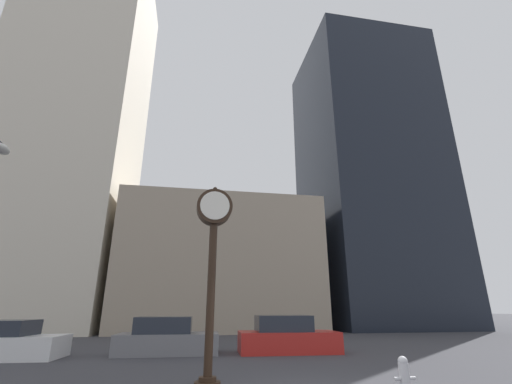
{
  "coord_description": "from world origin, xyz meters",
  "views": [
    {
      "loc": [
        -2.57,
        -7.07,
        1.73
      ],
      "look_at": [
        0.7,
        10.8,
        7.92
      ],
      "focal_mm": 24.0,
      "sensor_mm": 36.0,
      "label": 1
    }
  ],
  "objects_px": {
    "car_red": "(287,337)",
    "street_clock": "(213,244)",
    "car_white": "(0,343)",
    "car_grey": "(167,338)",
    "fire_hydrant_near": "(405,376)"
  },
  "relations": [
    {
      "from": "car_white",
      "to": "car_red",
      "type": "relative_size",
      "value": 1.03
    },
    {
      "from": "car_white",
      "to": "fire_hydrant_near",
      "type": "bearing_deg",
      "value": -31.37
    },
    {
      "from": "street_clock",
      "to": "car_red",
      "type": "xyz_separation_m",
      "value": [
        3.53,
        5.9,
        -2.73
      ]
    },
    {
      "from": "street_clock",
      "to": "car_red",
      "type": "height_order",
      "value": "street_clock"
    },
    {
      "from": "car_white",
      "to": "car_grey",
      "type": "bearing_deg",
      "value": 6.98
    },
    {
      "from": "car_white",
      "to": "car_red",
      "type": "xyz_separation_m",
      "value": [
        10.71,
        -0.0,
        0.05
      ]
    },
    {
      "from": "street_clock",
      "to": "car_white",
      "type": "relative_size",
      "value": 1.15
    },
    {
      "from": "street_clock",
      "to": "car_white",
      "type": "bearing_deg",
      "value": 140.58
    },
    {
      "from": "street_clock",
      "to": "car_grey",
      "type": "distance_m",
      "value": 7.01
    },
    {
      "from": "car_red",
      "to": "car_grey",
      "type": "bearing_deg",
      "value": 178.39
    },
    {
      "from": "street_clock",
      "to": "car_red",
      "type": "bearing_deg",
      "value": 59.14
    },
    {
      "from": "fire_hydrant_near",
      "to": "car_white",
      "type": "bearing_deg",
      "value": 145.52
    },
    {
      "from": "car_red",
      "to": "street_clock",
      "type": "bearing_deg",
      "value": -117.8
    },
    {
      "from": "fire_hydrant_near",
      "to": "car_grey",
      "type": "bearing_deg",
      "value": 123.35
    },
    {
      "from": "street_clock",
      "to": "fire_hydrant_near",
      "type": "relative_size",
      "value": 6.3
    }
  ]
}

